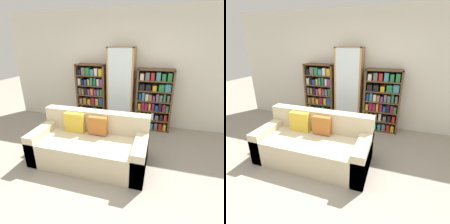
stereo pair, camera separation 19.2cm
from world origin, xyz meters
The scene contains 7 objects.
ground_plane centered at (0.00, 0.00, 0.00)m, with size 16.00×16.00×0.00m, color gray.
wall_back centered at (0.00, 2.36, 1.35)m, with size 6.37×0.06×2.70m.
couch centered at (-0.29, 0.58, 0.30)m, with size 1.95×0.89×0.83m.
bookshelf_left centered at (-0.86, 2.15, 0.74)m, with size 0.74×0.32×1.50m.
display_cabinet centered at (-0.11, 2.13, 0.94)m, with size 0.61×0.36×1.89m.
bookshelf_right centered at (0.68, 2.15, 0.71)m, with size 0.81×0.32×1.44m.
wine_bottle centered at (0.31, 1.28, 0.16)m, with size 0.08×0.08×0.38m.
Camera 2 is at (0.96, -1.80, 1.96)m, focal length 28.00 mm.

